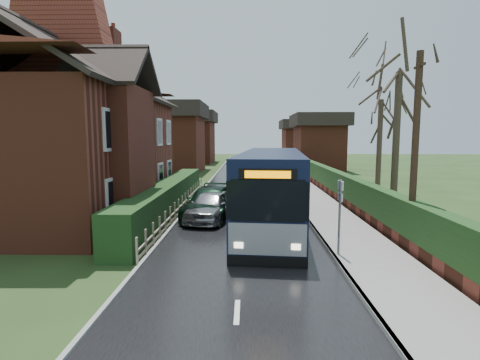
{
  "coord_description": "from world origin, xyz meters",
  "views": [
    {
      "loc": [
        0.23,
        -14.04,
        3.97
      ],
      "look_at": [
        -0.14,
        4.4,
        1.8
      ],
      "focal_mm": 28.0,
      "sensor_mm": 36.0,
      "label": 1
    }
  ],
  "objects_px": {
    "telegraph_pole": "(415,153)",
    "brick_house": "(70,128)",
    "bus": "(272,190)",
    "bus_stop_sign": "(340,207)",
    "car_silver": "(211,205)",
    "car_green": "(210,203)"
  },
  "relations": [
    {
      "from": "telegraph_pole",
      "to": "brick_house",
      "type": "bearing_deg",
      "value": 160.81
    },
    {
      "from": "bus",
      "to": "bus_stop_sign",
      "type": "relative_size",
      "value": 4.25
    },
    {
      "from": "car_silver",
      "to": "bus",
      "type": "bearing_deg",
      "value": -10.84
    },
    {
      "from": "telegraph_pole",
      "to": "bus_stop_sign",
      "type": "bearing_deg",
      "value": -161.17
    },
    {
      "from": "car_green",
      "to": "telegraph_pole",
      "type": "distance_m",
      "value": 9.58
    },
    {
      "from": "brick_house",
      "to": "bus_stop_sign",
      "type": "relative_size",
      "value": 5.64
    },
    {
      "from": "bus",
      "to": "telegraph_pole",
      "type": "xyz_separation_m",
      "value": [
        4.5,
        -3.71,
        1.76
      ]
    },
    {
      "from": "bus",
      "to": "car_silver",
      "type": "height_order",
      "value": "bus"
    },
    {
      "from": "brick_house",
      "to": "telegraph_pole",
      "type": "bearing_deg",
      "value": -23.26
    },
    {
      "from": "bus_stop_sign",
      "to": "telegraph_pole",
      "type": "relative_size",
      "value": 0.39
    },
    {
      "from": "car_silver",
      "to": "car_green",
      "type": "xyz_separation_m",
      "value": [
        -0.1,
        0.69,
        0.01
      ]
    },
    {
      "from": "brick_house",
      "to": "bus",
      "type": "height_order",
      "value": "brick_house"
    },
    {
      "from": "car_green",
      "to": "telegraph_pole",
      "type": "bearing_deg",
      "value": -28.95
    },
    {
      "from": "brick_house",
      "to": "car_green",
      "type": "relative_size",
      "value": 2.91
    },
    {
      "from": "bus",
      "to": "car_silver",
      "type": "xyz_separation_m",
      "value": [
        -2.8,
        1.07,
        -0.92
      ]
    },
    {
      "from": "brick_house",
      "to": "bus",
      "type": "distance_m",
      "value": 10.71
    },
    {
      "from": "telegraph_pole",
      "to": "car_green",
      "type": "bearing_deg",
      "value": 147.6
    },
    {
      "from": "brick_house",
      "to": "car_green",
      "type": "bearing_deg",
      "value": -6.21
    },
    {
      "from": "car_green",
      "to": "telegraph_pole",
      "type": "height_order",
      "value": "telegraph_pole"
    },
    {
      "from": "car_silver",
      "to": "telegraph_pole",
      "type": "bearing_deg",
      "value": -23.06
    },
    {
      "from": "bus",
      "to": "bus_stop_sign",
      "type": "distance_m",
      "value": 4.79
    },
    {
      "from": "brick_house",
      "to": "car_silver",
      "type": "xyz_separation_m",
      "value": [
        7.23,
        -1.46,
        -3.66
      ]
    }
  ]
}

